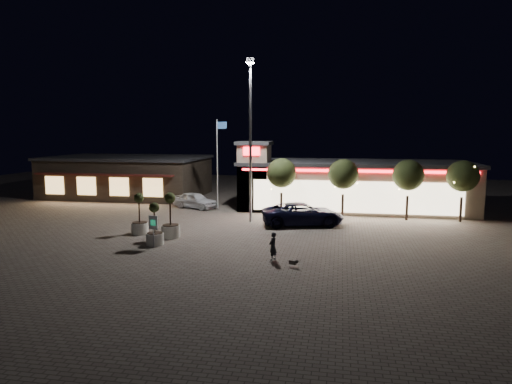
% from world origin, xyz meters
% --- Properties ---
extents(ground, '(90.00, 90.00, 0.00)m').
position_xyz_m(ground, '(0.00, 0.00, 0.00)').
color(ground, '#6A6056').
rests_on(ground, ground).
extents(retail_building, '(20.40, 8.40, 6.10)m').
position_xyz_m(retail_building, '(9.51, 15.82, 2.21)').
color(retail_building, gray).
rests_on(retail_building, ground).
extents(restaurant_building, '(16.40, 11.00, 4.30)m').
position_xyz_m(restaurant_building, '(-14.00, 19.97, 2.16)').
color(restaurant_building, '#382D23').
rests_on(restaurant_building, ground).
extents(floodlight_pole, '(0.60, 0.40, 12.38)m').
position_xyz_m(floodlight_pole, '(2.00, 8.00, 7.02)').
color(floodlight_pole, gray).
rests_on(floodlight_pole, ground).
extents(flagpole, '(0.95, 0.10, 8.00)m').
position_xyz_m(flagpole, '(-1.90, 13.00, 4.74)').
color(flagpole, white).
rests_on(flagpole, ground).
extents(string_tree_a, '(2.42, 2.42, 4.79)m').
position_xyz_m(string_tree_a, '(4.00, 11.00, 3.56)').
color(string_tree_a, '#332319').
rests_on(string_tree_a, ground).
extents(string_tree_b, '(2.42, 2.42, 4.79)m').
position_xyz_m(string_tree_b, '(9.00, 11.00, 3.56)').
color(string_tree_b, '#332319').
rests_on(string_tree_b, ground).
extents(string_tree_c, '(2.42, 2.42, 4.79)m').
position_xyz_m(string_tree_c, '(14.00, 11.00, 3.56)').
color(string_tree_c, '#332319').
rests_on(string_tree_c, ground).
extents(string_tree_d, '(2.42, 2.42, 4.79)m').
position_xyz_m(string_tree_d, '(18.00, 11.00, 3.56)').
color(string_tree_d, '#332319').
rests_on(string_tree_d, ground).
extents(pickup_truck, '(6.62, 4.33, 1.69)m').
position_xyz_m(pickup_truck, '(6.08, 7.48, 0.85)').
color(pickup_truck, black).
rests_on(pickup_truck, ground).
extents(white_sedan, '(4.63, 3.22, 1.46)m').
position_xyz_m(white_sedan, '(-4.23, 13.32, 0.73)').
color(white_sedan, white).
rests_on(white_sedan, ground).
extents(pedestrian, '(0.57, 0.66, 1.54)m').
position_xyz_m(pedestrian, '(5.27, -2.21, 0.77)').
color(pedestrian, black).
rests_on(pedestrian, ground).
extents(dog, '(0.52, 0.31, 0.28)m').
position_xyz_m(dog, '(6.54, -3.31, 0.28)').
color(dog, '#59514C').
rests_on(dog, ground).
extents(planter_left, '(1.15, 1.15, 2.82)m').
position_xyz_m(planter_left, '(-4.63, 2.50, 0.87)').
color(planter_left, beige).
rests_on(planter_left, ground).
extents(planter_mid, '(1.08, 1.08, 2.66)m').
position_xyz_m(planter_mid, '(-2.39, -0.18, 0.82)').
color(planter_mid, beige).
rests_on(planter_mid, ground).
extents(planter_right, '(1.22, 1.22, 3.01)m').
position_xyz_m(planter_right, '(-2.14, 1.83, 0.93)').
color(planter_right, beige).
rests_on(planter_right, ground).
extents(valet_sign, '(0.63, 0.24, 1.95)m').
position_xyz_m(valet_sign, '(-2.20, -0.84, 1.37)').
color(valet_sign, gray).
rests_on(valet_sign, ground).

